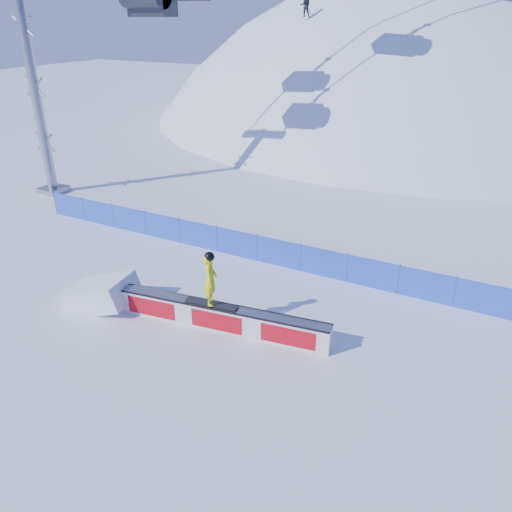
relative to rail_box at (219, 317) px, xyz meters
The scene contains 6 objects.
ground 2.40m from the rail_box, 164.22° to the left, with size 160.00×160.00×0.00m, color white.
snow_hill 46.52m from the rail_box, 93.05° to the left, with size 64.00×64.00×64.00m.
safety_fence 5.62m from the rail_box, 113.83° to the left, with size 22.05×0.05×1.30m.
rail_box is the anchor object (origin of this frame).
snow_ramp 4.77m from the rail_box, behind, with size 2.47×1.65×0.93m, color white, non-canonical shape.
snowboarder 1.43m from the rail_box, behind, with size 1.86×0.77×1.92m.
Camera 1 is at (9.92, -12.53, 9.60)m, focal length 35.00 mm.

